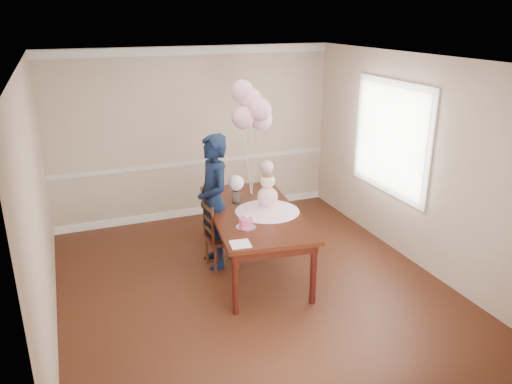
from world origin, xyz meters
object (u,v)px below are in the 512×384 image
(dining_table_top, at_px, (254,213))
(birthday_cake, at_px, (246,222))
(dining_chair_seat, at_px, (222,238))
(woman, at_px, (214,202))

(dining_table_top, bearing_deg, birthday_cake, -113.96)
(dining_table_top, bearing_deg, dining_chair_seat, 162.28)
(woman, bearing_deg, dining_table_top, 54.58)
(dining_table_top, xyz_separation_m, birthday_cake, (-0.28, -0.45, 0.09))
(dining_chair_seat, relative_size, woman, 0.23)
(dining_table_top, bearing_deg, woman, 154.28)
(dining_chair_seat, height_order, woman, woman)
(birthday_cake, distance_m, dining_chair_seat, 0.78)
(dining_chair_seat, bearing_deg, dining_table_top, -28.07)
(dining_table_top, xyz_separation_m, dining_chair_seat, (-0.37, 0.18, -0.37))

